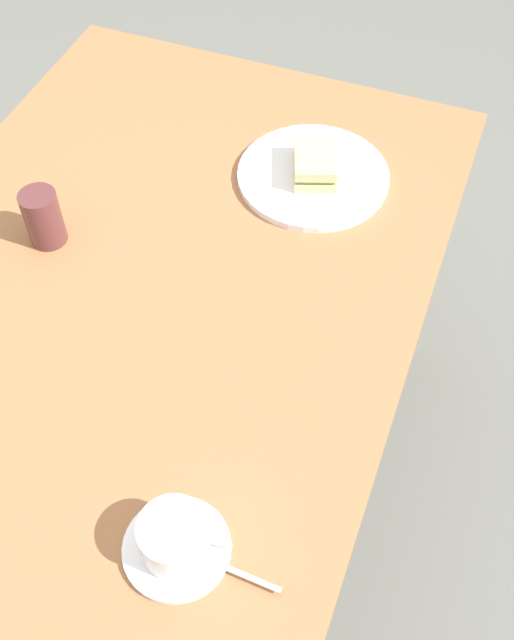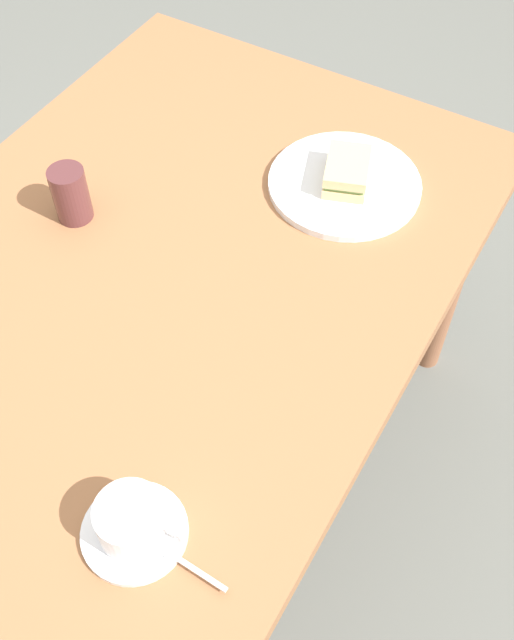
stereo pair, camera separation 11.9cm
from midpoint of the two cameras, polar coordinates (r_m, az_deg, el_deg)
name	(u,v)px [view 1 (the left image)]	position (r m, az deg, el deg)	size (l,w,h in m)	color
ground_plane	(177,480)	(1.89, -7.84, -11.89)	(6.00, 6.00, 0.00)	slate
dining_table	(146,321)	(1.35, -10.76, -0.25)	(1.34, 0.90, 0.71)	#98643F
sandwich_plate	(313,176)	(1.45, 1.83, 10.55)	(0.28, 0.28, 0.01)	white
sandwich_front	(315,163)	(1.43, 1.93, 11.45)	(0.13, 0.11, 0.05)	#D5B983
coffee_saucer	(177,548)	(1.05, -9.37, -16.69)	(0.14, 0.14, 0.01)	white
coffee_cup	(175,537)	(1.01, -9.58, -15.92)	(0.09, 0.12, 0.06)	white
spoon	(233,570)	(1.02, -5.29, -18.34)	(0.02, 0.10, 0.01)	silver
drinking_glass	(43,218)	(1.37, -18.08, 7.12)	(0.06, 0.06, 0.10)	#572E2F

